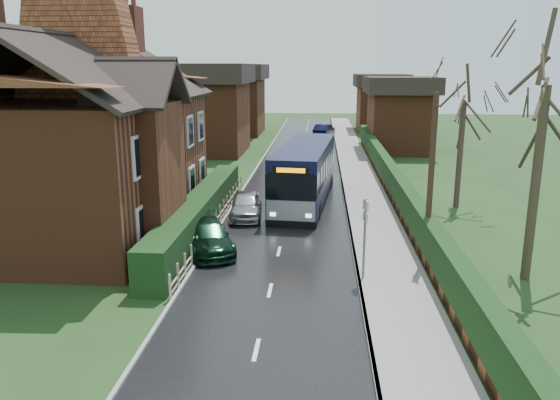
# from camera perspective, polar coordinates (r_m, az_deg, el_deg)

# --- Properties ---
(ground) EXTENTS (140.00, 140.00, 0.00)m
(ground) POSITION_cam_1_polar(r_m,az_deg,el_deg) (20.56, -0.54, -7.27)
(ground) COLOR #29421C
(ground) RESTS_ON ground
(road) EXTENTS (6.00, 100.00, 0.02)m
(road) POSITION_cam_1_polar(r_m,az_deg,el_deg) (30.08, 1.04, -0.40)
(road) COLOR black
(road) RESTS_ON ground
(pavement) EXTENTS (2.50, 100.00, 0.14)m
(pavement) POSITION_cam_1_polar(r_m,az_deg,el_deg) (30.14, 9.13, -0.43)
(pavement) COLOR slate
(pavement) RESTS_ON ground
(kerb_right) EXTENTS (0.12, 100.00, 0.14)m
(kerb_right) POSITION_cam_1_polar(r_m,az_deg,el_deg) (30.05, 6.85, -0.39)
(kerb_right) COLOR gray
(kerb_right) RESTS_ON ground
(kerb_left) EXTENTS (0.12, 100.00, 0.10)m
(kerb_left) POSITION_cam_1_polar(r_m,az_deg,el_deg) (30.38, -4.71, -0.22)
(kerb_left) COLOR gray
(kerb_left) RESTS_ON ground
(front_hedge) EXTENTS (1.20, 16.00, 1.60)m
(front_hedge) POSITION_cam_1_polar(r_m,az_deg,el_deg) (25.60, -8.34, -1.26)
(front_hedge) COLOR black
(front_hedge) RESTS_ON ground
(picket_fence) EXTENTS (0.10, 16.00, 0.90)m
(picket_fence) POSITION_cam_1_polar(r_m,az_deg,el_deg) (25.54, -6.67, -2.06)
(picket_fence) COLOR #9F846B
(picket_fence) RESTS_ON ground
(right_wall_hedge) EXTENTS (0.60, 50.00, 1.80)m
(right_wall_hedge) POSITION_cam_1_polar(r_m,az_deg,el_deg) (30.10, 12.14, 1.28)
(right_wall_hedge) COLOR brown
(right_wall_hedge) RESTS_ON ground
(brick_house) EXTENTS (9.30, 14.60, 10.30)m
(brick_house) POSITION_cam_1_polar(r_m,az_deg,el_deg) (26.20, -19.17, 6.44)
(brick_house) COLOR brown
(brick_house) RESTS_ON ground
(bus) EXTENTS (3.41, 10.75, 3.21)m
(bus) POSITION_cam_1_polar(r_m,az_deg,el_deg) (30.19, 2.61, 2.72)
(bus) COLOR black
(bus) RESTS_ON ground
(car_silver) EXTENTS (1.89, 3.96, 1.31)m
(car_silver) POSITION_cam_1_polar(r_m,az_deg,el_deg) (27.31, -3.58, -0.50)
(car_silver) COLOR #AAAAAF
(car_silver) RESTS_ON ground
(car_green) EXTENTS (3.09, 4.60, 1.24)m
(car_green) POSITION_cam_1_polar(r_m,az_deg,el_deg) (22.56, -7.51, -3.78)
(car_green) COLOR black
(car_green) RESTS_ON ground
(car_distant) EXTENTS (2.45, 4.55, 1.42)m
(car_distant) POSITION_cam_1_polar(r_m,az_deg,el_deg) (58.69, 4.62, 7.24)
(car_distant) COLOR black
(car_distant) RESTS_ON ground
(bus_stop_sign) EXTENTS (0.17, 0.45, 3.00)m
(bus_stop_sign) POSITION_cam_1_polar(r_m,az_deg,el_deg) (19.06, 8.86, -2.87)
(bus_stop_sign) COLOR slate
(bus_stop_sign) RESTS_ON ground
(telegraph_pole) EXTENTS (0.22, 0.83, 6.48)m
(telegraph_pole) POSITION_cam_1_polar(r_m,az_deg,el_deg) (21.35, 15.48, 2.20)
(telegraph_pole) COLOR black
(telegraph_pole) RESTS_ON ground
(tree_right_near) EXTENTS (4.50, 4.50, 9.71)m
(tree_right_near) POSITION_cam_1_polar(r_m,az_deg,el_deg) (20.27, 26.24, 12.05)
(tree_right_near) COLOR #342B1F
(tree_right_near) RESTS_ON ground
(tree_right_far) EXTENTS (4.12, 4.12, 7.96)m
(tree_right_far) POSITION_cam_1_polar(r_m,az_deg,el_deg) (30.14, 18.74, 10.35)
(tree_right_far) COLOR #35271F
(tree_right_far) RESTS_ON ground
(tree_house_side) EXTENTS (4.72, 4.72, 10.73)m
(tree_house_side) POSITION_cam_1_polar(r_m,az_deg,el_deg) (34.65, -19.22, 14.10)
(tree_house_side) COLOR #372920
(tree_house_side) RESTS_ON ground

